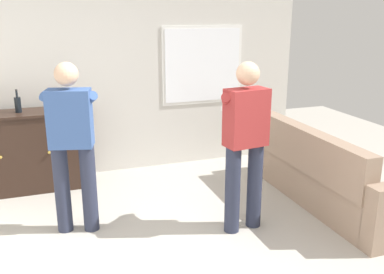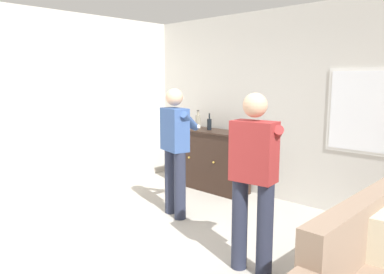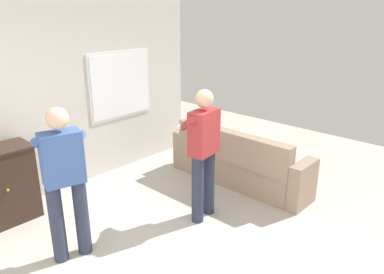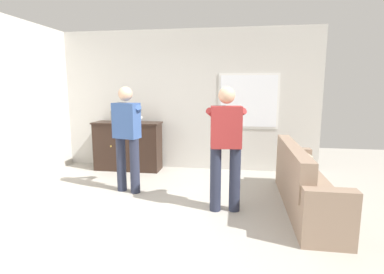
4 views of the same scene
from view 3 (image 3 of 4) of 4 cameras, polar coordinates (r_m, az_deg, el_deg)
ground at (r=4.16m, az=-0.95°, el=-19.17°), size 10.40×10.40×0.00m
wall_back_with_window at (r=5.59m, az=-20.95°, el=5.75°), size 5.20×0.15×2.80m
couch at (r=5.73m, az=6.85°, el=-4.04°), size 0.57×2.29×0.88m
person_standing_left at (r=4.06m, az=-18.90°, el=-5.84°), size 0.54×0.52×1.68m
person_standing_right at (r=4.58m, az=1.69°, el=-1.84°), size 0.55×0.50×1.68m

